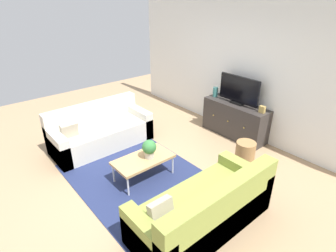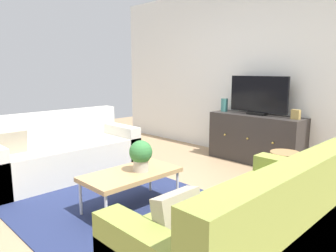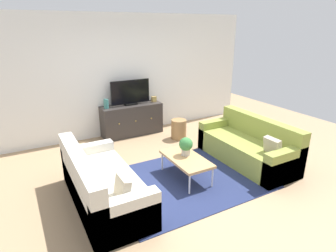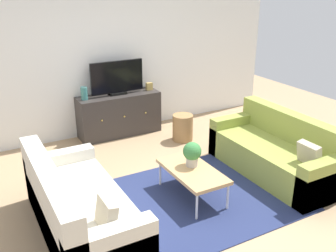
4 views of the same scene
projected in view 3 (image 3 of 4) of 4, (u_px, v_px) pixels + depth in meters
The scene contains 12 objects.
ground_plane at pixel (181, 176), 4.82m from camera, with size 10.00×10.00×0.00m, color tan.
wall_back at pixel (124, 76), 6.47m from camera, with size 6.40×0.12×2.70m, color white.
area_rug at pixel (186, 180), 4.70m from camera, with size 2.50×1.90×0.01m, color navy.
couch_left_side at pixel (99, 187), 3.99m from camera, with size 0.83×1.91×0.82m.
couch_right_side at pixel (250, 147), 5.30m from camera, with size 0.83×1.91×0.82m.
coffee_table at pixel (186, 159), 4.66m from camera, with size 0.51×0.96×0.38m.
potted_plant at pixel (186, 145), 4.68m from camera, with size 0.23×0.23×0.31m.
tv_console at pixel (132, 120), 6.59m from camera, with size 1.41×0.47×0.72m.
flat_screen_tv at pixel (130, 93), 6.39m from camera, with size 0.91×0.16×0.57m.
glass_vase at pixel (106, 104), 6.17m from camera, with size 0.11×0.11×0.21m, color teal.
mantel_clock at pixel (154, 99), 6.72m from camera, with size 0.11×0.07×0.13m, color tan.
wicker_basket at pixel (179, 129), 6.39m from camera, with size 0.34×0.34×0.44m, color #9E7547.
Camera 3 is at (-2.27, -3.61, 2.43)m, focal length 30.25 mm.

